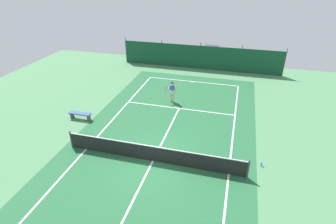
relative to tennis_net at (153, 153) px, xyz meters
name	(u,v)px	position (x,y,z in m)	size (l,w,h in m)	color
ground_plane	(153,161)	(0.00, 0.00, -0.51)	(36.00, 36.00, 0.00)	#4C8456
court_surface	(153,161)	(0.00, 0.00, -0.51)	(11.02, 26.60, 0.01)	#236038
tennis_net	(153,153)	(0.00, 0.00, 0.00)	(10.12, 0.10, 1.10)	black
back_fence	(200,61)	(0.00, 16.08, 0.16)	(16.30, 0.98, 2.70)	#14472D
tennis_player	(172,91)	(-0.82, 7.37, 0.45)	(0.82, 0.68, 1.64)	#D8AD8C
tennis_ball_near_player	(208,97)	(1.80, 8.95, -0.48)	(0.07, 0.07, 0.07)	#CCDB33
parked_car	(210,55)	(0.78, 18.05, 0.33)	(2.20, 4.30, 1.68)	maroon
courtside_bench	(80,114)	(-6.31, 3.06, -0.14)	(1.60, 0.40, 0.49)	#335184
water_bottle	(262,164)	(5.75, 1.13, -0.39)	(0.08, 0.08, 0.24)	#338CD8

